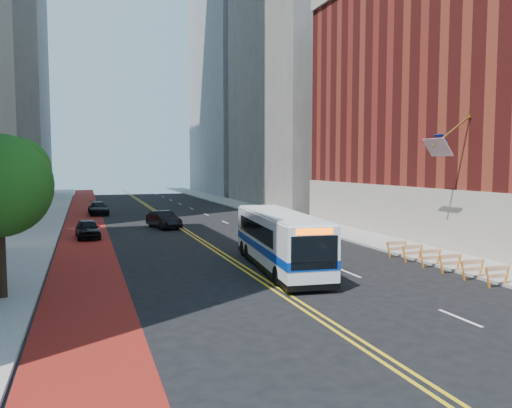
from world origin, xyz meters
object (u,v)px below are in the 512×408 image
object	(u,v)px
car_b	(164,220)
car_c	(98,208)
street_tree	(1,181)
transit_bus	(279,239)
car_a	(88,229)

from	to	relation	value
car_b	car_c	xyz separation A→B (m)	(-5.12, 14.07, -0.02)
street_tree	transit_bus	xyz separation A→B (m)	(13.01, 2.18, -3.33)
street_tree	car_a	xyz separation A→B (m)	(3.36, 17.33, -4.20)
street_tree	car_c	bearing A→B (deg)	82.59
car_a	car_c	size ratio (longest dim) A/B	0.84
car_a	car_b	bearing A→B (deg)	29.27
transit_bus	car_b	xyz separation A→B (m)	(-3.27, 19.28, -0.83)
street_tree	transit_bus	distance (m)	13.61
transit_bus	car_c	xyz separation A→B (m)	(-8.39, 33.35, -0.86)
transit_bus	car_b	bearing A→B (deg)	105.78
car_b	street_tree	bearing A→B (deg)	-129.42
street_tree	car_a	size ratio (longest dim) A/B	1.60
car_a	car_c	bearing A→B (deg)	82.37
transit_bus	car_b	distance (m)	19.57
car_c	car_b	bearing A→B (deg)	-73.09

